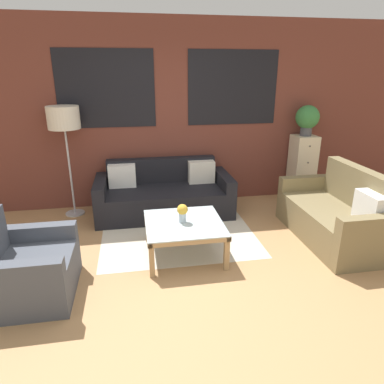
{
  "coord_description": "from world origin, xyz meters",
  "views": [
    {
      "loc": [
        -0.62,
        -2.89,
        2.06
      ],
      "look_at": [
        0.11,
        1.27,
        0.55
      ],
      "focal_mm": 32.0,
      "sensor_mm": 36.0,
      "label": 1
    }
  ],
  "objects": [
    {
      "name": "flower_vase",
      "position": [
        -0.11,
        0.65,
        0.54
      ],
      "size": [
        0.12,
        0.12,
        0.22
      ],
      "color": "#ADBCC6",
      "rests_on": "coffee_table"
    },
    {
      "name": "ground_plane",
      "position": [
        0.0,
        0.0,
        0.0
      ],
      "size": [
        16.0,
        16.0,
        0.0
      ],
      "primitive_type": "plane",
      "color": "#AD7F51"
    },
    {
      "name": "floor_lamp",
      "position": [
        -1.54,
        2.13,
        1.39
      ],
      "size": [
        0.44,
        0.44,
        1.6
      ],
      "color": "#B2B2B7",
      "rests_on": "ground_plane"
    },
    {
      "name": "couch_dark",
      "position": [
        -0.2,
        1.95,
        0.28
      ],
      "size": [
        1.99,
        0.88,
        0.78
      ],
      "color": "black",
      "rests_on": "ground_plane"
    },
    {
      "name": "wall_back_brick",
      "position": [
        0.0,
        2.44,
        1.41
      ],
      "size": [
        8.4,
        0.09,
        2.8
      ],
      "color": "brown",
      "rests_on": "ground_plane"
    },
    {
      "name": "coffee_table",
      "position": [
        -0.09,
        0.64,
        0.35
      ],
      "size": [
        0.88,
        0.88,
        0.42
      ],
      "color": "silver",
      "rests_on": "ground_plane"
    },
    {
      "name": "settee_vintage",
      "position": [
        1.88,
        0.71,
        0.31
      ],
      "size": [
        0.8,
        1.59,
        0.92
      ],
      "color": "olive",
      "rests_on": "ground_plane"
    },
    {
      "name": "rug",
      "position": [
        -0.09,
        1.22,
        0.0
      ],
      "size": [
        1.99,
        1.71,
        0.0
      ],
      "color": "beige",
      "rests_on": "ground_plane"
    },
    {
      "name": "drawer_cabinet",
      "position": [
        2.12,
        2.18,
        0.53
      ],
      "size": [
        0.36,
        0.37,
        1.07
      ],
      "color": "beige",
      "rests_on": "ground_plane"
    },
    {
      "name": "armchair_corner",
      "position": [
        -1.69,
        0.15,
        0.28
      ],
      "size": [
        0.8,
        0.89,
        0.84
      ],
      "color": "#474C56",
      "rests_on": "ground_plane"
    },
    {
      "name": "potted_plant",
      "position": [
        2.12,
        2.18,
        1.34
      ],
      "size": [
        0.37,
        0.37,
        0.48
      ],
      "color": "#47474C",
      "rests_on": "drawer_cabinet"
    }
  ]
}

